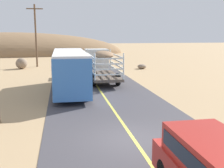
% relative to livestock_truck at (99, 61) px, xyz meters
% --- Properties ---
extents(ground_plane, '(240.00, 240.00, 0.00)m').
position_rel_livestock_truck_xyz_m(ground_plane, '(-0.83, -17.42, -1.79)').
color(ground_plane, tan).
extents(road_surface, '(8.00, 120.00, 0.02)m').
position_rel_livestock_truck_xyz_m(road_surface, '(-0.83, -17.42, -1.78)').
color(road_surface, '#423F44').
rests_on(road_surface, ground).
extents(road_centre_line, '(0.16, 117.60, 0.00)m').
position_rel_livestock_truck_xyz_m(road_centre_line, '(-0.83, -17.42, -1.77)').
color(road_centre_line, '#D8CC4C').
rests_on(road_centre_line, road_surface).
extents(livestock_truck, '(2.53, 9.70, 3.02)m').
position_rel_livestock_truck_xyz_m(livestock_truck, '(0.00, 0.00, 0.00)').
color(livestock_truck, silver).
rests_on(livestock_truck, road_surface).
extents(bus, '(2.54, 10.00, 3.21)m').
position_rel_livestock_truck_xyz_m(bus, '(-3.22, -6.57, -0.04)').
color(bus, '#3872C6').
rests_on(bus, road_surface).
extents(power_pole_mid, '(2.20, 0.24, 8.52)m').
position_rel_livestock_truck_xyz_m(power_pole_mid, '(-7.23, 11.50, 2.77)').
color(power_pole_mid, brown).
rests_on(power_pole_mid, ground).
extents(boulder_near_shoulder, '(1.16, 1.20, 0.60)m').
position_rel_livestock_truck_xyz_m(boulder_near_shoulder, '(6.63, 6.74, -1.49)').
color(boulder_near_shoulder, '#84705B').
rests_on(boulder_near_shoulder, ground).
extents(boulder_mid_field, '(1.49, 1.49, 1.43)m').
position_rel_livestock_truck_xyz_m(boulder_mid_field, '(-9.07, 9.49, -1.08)').
color(boulder_mid_field, '#84705B').
rests_on(boulder_mid_field, ground).
extents(distant_hill, '(53.39, 24.06, 9.78)m').
position_rel_livestock_truck_xyz_m(distant_hill, '(-15.90, 39.45, -1.79)').
color(distant_hill, olive).
rests_on(distant_hill, ground).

